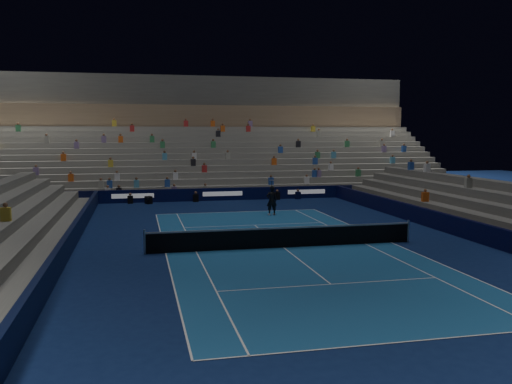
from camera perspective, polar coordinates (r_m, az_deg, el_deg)
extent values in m
plane|color=#0C1B48|center=(25.69, 2.90, -5.86)|extent=(90.00, 90.00, 0.00)
cube|color=#19508A|center=(25.69, 2.90, -5.85)|extent=(10.97, 23.77, 0.01)
cube|color=#080C33|center=(43.52, -3.55, -0.22)|extent=(44.00, 0.25, 1.00)
cube|color=black|center=(29.64, 21.34, -3.67)|extent=(0.25, 37.00, 1.00)
cube|color=#081132|center=(24.90, -19.27, -5.42)|extent=(0.25, 37.00, 1.00)
cube|color=slate|center=(44.53, -3.75, -0.40)|extent=(44.00, 1.00, 0.50)
cube|color=slate|center=(45.48, -3.94, 0.05)|extent=(44.00, 1.00, 1.00)
cube|color=slate|center=(46.44, -4.12, 0.49)|extent=(44.00, 1.00, 1.50)
cube|color=slate|center=(47.40, -4.30, 0.91)|extent=(44.00, 1.00, 2.00)
cube|color=slate|center=(48.37, -4.47, 1.31)|extent=(44.00, 1.00, 2.50)
cube|color=slate|center=(49.33, -4.64, 1.69)|extent=(44.00, 1.00, 3.00)
cube|color=slate|center=(50.30, -4.79, 2.06)|extent=(44.00, 1.00, 3.50)
cube|color=slate|center=(51.27, -4.95, 2.42)|extent=(44.00, 1.00, 4.00)
cube|color=slate|center=(52.25, -5.09, 2.76)|extent=(44.00, 1.00, 4.50)
cube|color=slate|center=(53.22, -5.23, 3.10)|extent=(44.00, 1.00, 5.00)
cube|color=slate|center=(54.20, -5.37, 3.41)|extent=(44.00, 1.00, 5.50)
cube|color=slate|center=(55.18, -5.50, 3.72)|extent=(44.00, 1.00, 6.00)
cube|color=#7C654C|center=(56.25, -5.68, 7.94)|extent=(44.00, 0.60, 2.20)
cube|color=#454543|center=(57.78, -5.88, 10.48)|extent=(44.00, 2.40, 3.00)
cube|color=#61615D|center=(30.13, 22.59, -4.05)|extent=(1.00, 37.00, 0.50)
cube|color=#61615D|center=(30.67, 24.14, -3.47)|extent=(1.00, 37.00, 1.00)
cube|color=slate|center=(25.06, -21.08, -6.00)|extent=(1.00, 37.00, 0.50)
cube|color=slate|center=(25.18, -23.36, -5.45)|extent=(1.00, 37.00, 1.00)
cylinder|color=#B2B2B7|center=(24.70, -11.62, -5.17)|extent=(0.10, 0.10, 1.10)
cylinder|color=#B2B2B7|center=(27.95, 15.70, -3.95)|extent=(0.10, 0.10, 1.10)
cube|color=black|center=(25.60, 2.90, -4.87)|extent=(12.80, 0.03, 0.90)
cube|color=white|center=(25.52, 2.91, -3.79)|extent=(12.80, 0.04, 0.08)
imported|color=black|center=(35.61, 1.66, -0.90)|extent=(0.71, 0.47, 1.92)
cube|color=black|center=(42.13, -11.21, -0.83)|extent=(0.60, 0.66, 0.58)
cylinder|color=black|center=(41.67, -11.21, -0.67)|extent=(0.28, 0.38, 0.16)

